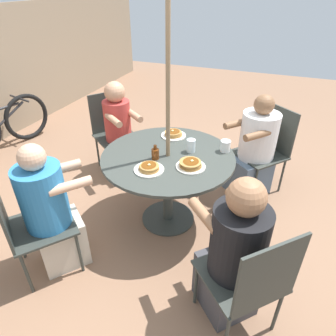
% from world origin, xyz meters
% --- Properties ---
extents(ground_plane, '(12.00, 12.00, 0.00)m').
position_xyz_m(ground_plane, '(0.00, 0.00, 0.00)').
color(ground_plane, '#8C664C').
extents(patio_table, '(1.18, 1.18, 0.73)m').
position_xyz_m(patio_table, '(0.00, 0.00, 0.61)').
color(patio_table, '#383D38').
rests_on(patio_table, ground).
extents(umbrella_pole, '(0.04, 0.04, 2.36)m').
position_xyz_m(umbrella_pole, '(0.00, 0.00, 1.18)').
color(umbrella_pole, '#846B4C').
rests_on(umbrella_pole, ground).
extents(patio_chair_north, '(0.65, 0.65, 0.93)m').
position_xyz_m(patio_chair_north, '(-0.97, 0.76, 0.52)').
color(patio_chair_north, '#333833').
rests_on(patio_chair_north, ground).
extents(diner_north, '(0.57, 0.55, 1.12)m').
position_xyz_m(diner_north, '(-0.82, 0.64, 0.51)').
color(diner_north, beige).
rests_on(diner_north, ground).
extents(patio_chair_east, '(0.66, 0.66, 0.93)m').
position_xyz_m(patio_chair_east, '(-0.86, -0.88, 0.52)').
color(patio_chair_east, '#333833').
rests_on(patio_chair_east, ground).
extents(diner_east, '(0.58, 0.58, 1.14)m').
position_xyz_m(diner_east, '(-0.73, -0.74, 0.52)').
color(diner_east, '#3D3D42').
rests_on(diner_east, ground).
extents(patio_chair_south, '(0.65, 0.65, 0.93)m').
position_xyz_m(patio_chair_south, '(0.94, -0.79, 0.52)').
color(patio_chair_south, '#333833').
rests_on(patio_chair_south, ground).
extents(diner_south, '(0.60, 0.59, 1.11)m').
position_xyz_m(diner_south, '(0.80, -0.67, 0.50)').
color(diner_south, slate).
rests_on(diner_south, ground).
extents(patio_chair_west, '(0.65, 0.65, 0.93)m').
position_xyz_m(patio_chair_west, '(0.71, 1.00, 0.52)').
color(patio_chair_west, '#333833').
rests_on(patio_chair_west, ground).
extents(diner_west, '(0.51, 0.55, 1.12)m').
position_xyz_m(diner_west, '(0.61, 0.85, 0.53)').
color(diner_west, gray).
rests_on(diner_west, ground).
extents(pancake_plate_a, '(0.25, 0.25, 0.07)m').
position_xyz_m(pancake_plate_a, '(-0.11, -0.25, 0.76)').
color(pancake_plate_a, silver).
rests_on(pancake_plate_a, patio_table).
extents(pancake_plate_b, '(0.25, 0.25, 0.06)m').
position_xyz_m(pancake_plate_b, '(-0.28, 0.05, 0.75)').
color(pancake_plate_b, silver).
rests_on(pancake_plate_b, patio_table).
extents(pancake_plate_c, '(0.25, 0.25, 0.06)m').
position_xyz_m(pancake_plate_c, '(0.37, 0.09, 0.75)').
color(pancake_plate_c, silver).
rests_on(pancake_plate_c, patio_table).
extents(syrup_bottle, '(0.08, 0.07, 0.13)m').
position_xyz_m(syrup_bottle, '(-0.09, 0.08, 0.78)').
color(syrup_bottle, '#602D0F').
rests_on(syrup_bottle, patio_table).
extents(coffee_cup, '(0.09, 0.09, 0.10)m').
position_xyz_m(coffee_cup, '(0.26, -0.45, 0.78)').
color(coffee_cup, white).
rests_on(coffee_cup, patio_table).
extents(drinking_glass_a, '(0.08, 0.08, 0.12)m').
position_xyz_m(drinking_glass_a, '(0.14, -0.16, 0.79)').
color(drinking_glass_a, silver).
rests_on(drinking_glass_a, patio_table).
extents(bicycle, '(1.39, 0.49, 0.70)m').
position_xyz_m(bicycle, '(0.56, 2.67, 0.35)').
color(bicycle, black).
rests_on(bicycle, ground).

